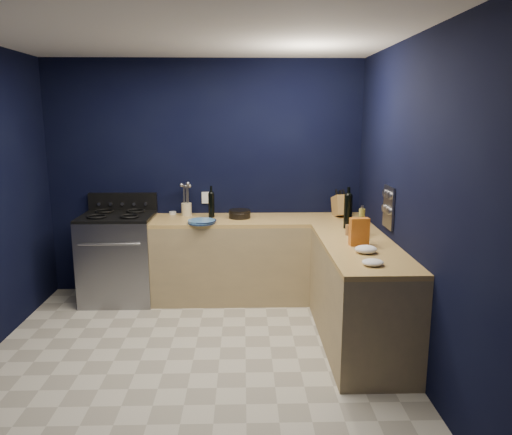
{
  "coord_description": "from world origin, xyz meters",
  "views": [
    {
      "loc": [
        0.42,
        -3.8,
        1.99
      ],
      "look_at": [
        0.55,
        1.0,
        1.0
      ],
      "focal_mm": 34.73,
      "sensor_mm": 36.0,
      "label": 1
    }
  ],
  "objects_px": {
    "plate_stack": "(202,222)",
    "utensil_crock": "(186,209)",
    "gas_range": "(119,259)",
    "knife_block": "(340,206)",
    "crouton_bag": "(359,232)"
  },
  "relations": [
    {
      "from": "utensil_crock",
      "to": "crouton_bag",
      "type": "relative_size",
      "value": 0.59
    },
    {
      "from": "plate_stack",
      "to": "utensil_crock",
      "type": "bearing_deg",
      "value": 115.81
    },
    {
      "from": "utensil_crock",
      "to": "knife_block",
      "type": "xyz_separation_m",
      "value": [
        1.7,
        -0.07,
        0.04
      ]
    },
    {
      "from": "knife_block",
      "to": "crouton_bag",
      "type": "distance_m",
      "value": 1.26
    },
    {
      "from": "gas_range",
      "to": "knife_block",
      "type": "xyz_separation_m",
      "value": [
        2.42,
        0.12,
        0.55
      ]
    },
    {
      "from": "utensil_crock",
      "to": "plate_stack",
      "type": "bearing_deg",
      "value": -64.19
    },
    {
      "from": "plate_stack",
      "to": "crouton_bag",
      "type": "distance_m",
      "value": 1.69
    },
    {
      "from": "gas_range",
      "to": "utensil_crock",
      "type": "xyz_separation_m",
      "value": [
        0.72,
        0.19,
        0.51
      ]
    },
    {
      "from": "gas_range",
      "to": "crouton_bag",
      "type": "bearing_deg",
      "value": -25.8
    },
    {
      "from": "gas_range",
      "to": "plate_stack",
      "type": "relative_size",
      "value": 3.26
    },
    {
      "from": "gas_range",
      "to": "crouton_bag",
      "type": "distance_m",
      "value": 2.66
    },
    {
      "from": "knife_block",
      "to": "utensil_crock",
      "type": "bearing_deg",
      "value": 167.73
    },
    {
      "from": "plate_stack",
      "to": "utensil_crock",
      "type": "distance_m",
      "value": 0.46
    },
    {
      "from": "utensil_crock",
      "to": "knife_block",
      "type": "distance_m",
      "value": 1.7
    },
    {
      "from": "utensil_crock",
      "to": "gas_range",
      "type": "bearing_deg",
      "value": -165.0
    }
  ]
}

